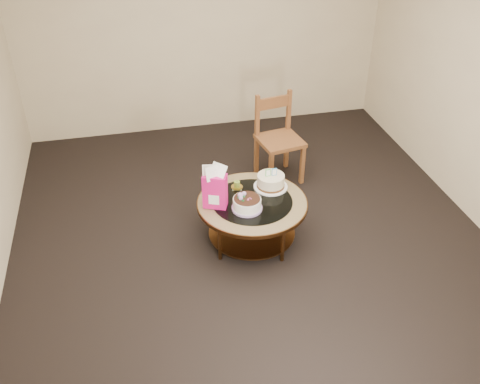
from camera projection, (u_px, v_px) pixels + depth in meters
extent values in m
plane|color=black|center=(252.00, 240.00, 5.15)|extent=(5.00, 5.00, 0.00)
cube|color=beige|center=(203.00, 28.00, 6.44)|extent=(4.50, 0.02, 2.60)
cube|color=beige|center=(388.00, 359.00, 2.40)|extent=(4.50, 0.02, 2.60)
cylinder|color=brown|center=(281.00, 206.00, 5.25)|extent=(0.04, 0.04, 0.42)
cylinder|color=brown|center=(224.00, 204.00, 5.27)|extent=(0.04, 0.04, 0.42)
cylinder|color=brown|center=(220.00, 241.00, 4.80)|extent=(0.04, 0.04, 0.42)
cylinder|color=brown|center=(283.00, 242.00, 4.79)|extent=(0.04, 0.04, 0.42)
cylinder|color=brown|center=(252.00, 232.00, 5.09)|extent=(0.82, 0.82, 0.02)
cylinder|color=brown|center=(252.00, 203.00, 4.90)|extent=(1.02, 1.02, 0.04)
cylinder|color=#8F764F|center=(252.00, 202.00, 4.90)|extent=(1.00, 1.00, 0.01)
cylinder|color=black|center=(252.00, 201.00, 4.89)|extent=(0.74, 0.74, 0.01)
cylinder|color=#A787BF|center=(247.00, 208.00, 4.78)|extent=(0.27, 0.27, 0.02)
cylinder|color=white|center=(247.00, 204.00, 4.75)|extent=(0.25, 0.25, 0.11)
cylinder|color=black|center=(247.00, 198.00, 4.72)|extent=(0.24, 0.24, 0.01)
sphere|color=#A787BF|center=(240.00, 195.00, 4.73)|extent=(0.05, 0.05, 0.05)
sphere|color=#A787BF|center=(244.00, 194.00, 4.75)|extent=(0.04, 0.04, 0.04)
sphere|color=#A787BF|center=(241.00, 198.00, 4.70)|extent=(0.04, 0.04, 0.04)
cone|color=#1C6B30|center=(244.00, 197.00, 4.73)|extent=(0.03, 0.04, 0.02)
cone|color=#1C6B30|center=(238.00, 198.00, 4.72)|extent=(0.04, 0.04, 0.02)
cone|color=#1C6B30|center=(245.00, 194.00, 4.77)|extent=(0.04, 0.03, 0.02)
cone|color=#1C6B30|center=(244.00, 200.00, 4.69)|extent=(0.04, 0.04, 0.02)
cylinder|color=white|center=(271.00, 187.00, 5.07)|extent=(0.32, 0.32, 0.01)
cylinder|color=#4D2E16|center=(271.00, 185.00, 5.06)|extent=(0.26, 0.26, 0.02)
cylinder|color=beige|center=(271.00, 180.00, 5.03)|extent=(0.26, 0.26, 0.10)
cube|color=#4FB858|center=(268.00, 173.00, 4.98)|extent=(0.05, 0.01, 0.07)
cube|color=white|center=(268.00, 173.00, 4.98)|extent=(0.04, 0.01, 0.06)
cube|color=#3A8FC7|center=(274.00, 172.00, 4.99)|extent=(0.05, 0.01, 0.07)
cube|color=white|center=(274.00, 172.00, 4.99)|extent=(0.04, 0.01, 0.06)
cube|color=#D91469|center=(215.00, 191.00, 4.73)|extent=(0.24, 0.19, 0.32)
cube|color=white|center=(215.00, 196.00, 4.77)|extent=(0.13, 0.15, 0.10)
cube|color=#E1D55C|center=(237.00, 188.00, 5.06)|extent=(0.11, 0.11, 0.01)
cylinder|color=gold|center=(237.00, 187.00, 5.06)|extent=(0.11, 0.11, 0.01)
cylinder|color=olive|center=(237.00, 184.00, 5.04)|extent=(0.06, 0.06, 0.06)
cylinder|color=black|center=(237.00, 181.00, 5.02)|extent=(0.00, 0.00, 0.01)
cube|color=brown|center=(280.00, 141.00, 5.80)|extent=(0.51, 0.51, 0.04)
cube|color=brown|center=(271.00, 171.00, 5.73)|extent=(0.05, 0.05, 0.48)
cube|color=brown|center=(302.00, 164.00, 5.85)|extent=(0.05, 0.05, 0.48)
cube|color=brown|center=(256.00, 155.00, 6.02)|extent=(0.05, 0.05, 0.48)
cube|color=brown|center=(287.00, 149.00, 6.14)|extent=(0.05, 0.05, 0.48)
cube|color=brown|center=(257.00, 116.00, 5.75)|extent=(0.05, 0.05, 0.49)
cube|color=brown|center=(289.00, 110.00, 5.87)|extent=(0.05, 0.05, 0.49)
cube|color=brown|center=(274.00, 103.00, 5.74)|extent=(0.38, 0.10, 0.13)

